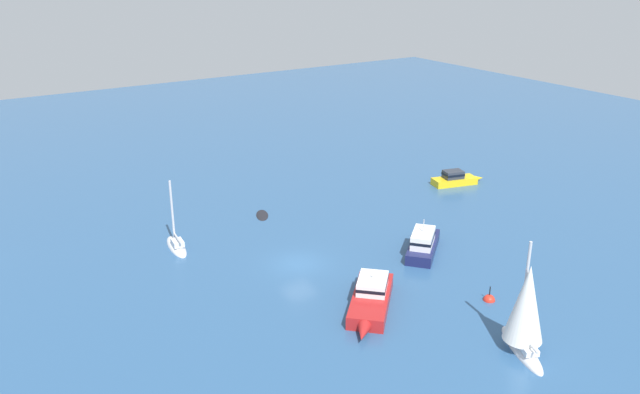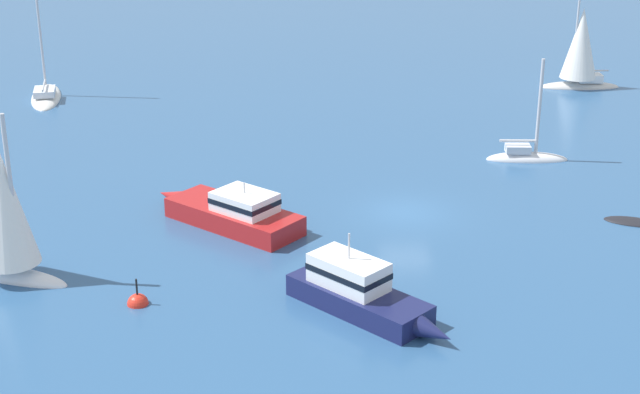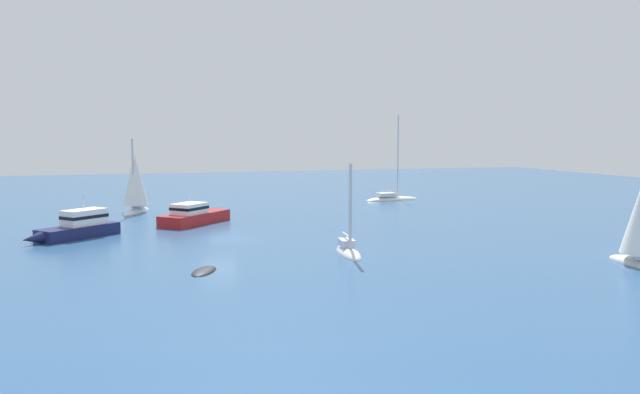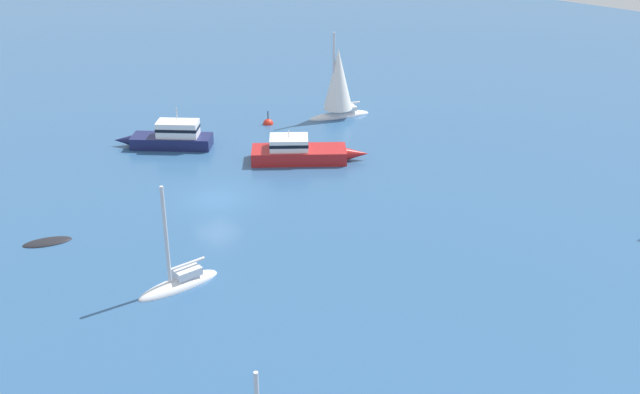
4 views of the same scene
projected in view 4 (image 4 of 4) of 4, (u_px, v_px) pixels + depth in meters
ground_plane at (216, 199)px, 49.25m from camera, size 160.00×160.00×0.00m
launch at (171, 137)px, 57.48m from camera, size 6.58×5.98×3.10m
ketch at (179, 283)px, 39.38m from camera, size 1.75×4.69×6.23m
rib at (47, 242)px, 43.81m from camera, size 2.17×2.95×0.35m
yacht_2 at (338, 86)px, 63.17m from camera, size 3.32×5.40×7.62m
motor_cruiser_1 at (300, 151)px, 54.97m from camera, size 7.08×7.29×2.34m
channel_buoy at (268, 124)px, 62.59m from camera, size 0.86×0.86×1.52m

